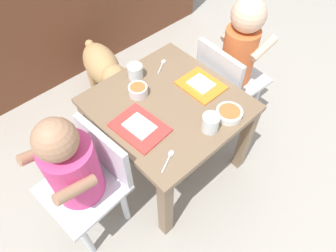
{
  "coord_description": "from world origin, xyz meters",
  "views": [
    {
      "loc": [
        -0.57,
        -0.62,
        1.35
      ],
      "look_at": [
        0.0,
        0.0,
        0.28
      ],
      "focal_mm": 32.67,
      "sensor_mm": 36.0,
      "label": 1
    }
  ],
  "objects_px": {
    "food_tray_right": "(201,85)",
    "spoon_by_right_tray": "(168,159)",
    "water_cup_left": "(136,72)",
    "dining_table": "(168,115)",
    "dog": "(104,68)",
    "water_cup_right": "(210,124)",
    "spoon_by_left_tray": "(162,65)",
    "seated_child_left": "(76,168)",
    "seated_child_right": "(238,53)",
    "cereal_bowl_right_side": "(229,113)",
    "veggie_bowl_near": "(138,90)",
    "food_tray_left": "(140,127)"
  },
  "relations": [
    {
      "from": "food_tray_right",
      "to": "spoon_by_right_tray",
      "type": "height_order",
      "value": "food_tray_right"
    },
    {
      "from": "food_tray_right",
      "to": "water_cup_left",
      "type": "xyz_separation_m",
      "value": [
        -0.16,
        0.23,
        0.02
      ]
    },
    {
      "from": "dining_table",
      "to": "food_tray_right",
      "type": "height_order",
      "value": "food_tray_right"
    },
    {
      "from": "food_tray_right",
      "to": "water_cup_left",
      "type": "height_order",
      "value": "water_cup_left"
    },
    {
      "from": "dog",
      "to": "water_cup_right",
      "type": "relative_size",
      "value": 6.28
    },
    {
      "from": "dining_table",
      "to": "spoon_by_left_tray",
      "type": "distance_m",
      "value": 0.24
    },
    {
      "from": "seated_child_left",
      "to": "water_cup_left",
      "type": "bearing_deg",
      "value": 25.57
    },
    {
      "from": "dining_table",
      "to": "seated_child_right",
      "type": "bearing_deg",
      "value": 0.14
    },
    {
      "from": "seated_child_left",
      "to": "spoon_by_left_tray",
      "type": "height_order",
      "value": "seated_child_left"
    },
    {
      "from": "water_cup_left",
      "to": "spoon_by_left_tray",
      "type": "xyz_separation_m",
      "value": [
        0.13,
        -0.02,
        -0.02
      ]
    },
    {
      "from": "dog",
      "to": "spoon_by_right_tray",
      "type": "distance_m",
      "value": 0.84
    },
    {
      "from": "seated_child_left",
      "to": "food_tray_right",
      "type": "distance_m",
      "value": 0.61
    },
    {
      "from": "cereal_bowl_right_side",
      "to": "spoon_by_left_tray",
      "type": "distance_m",
      "value": 0.4
    },
    {
      "from": "spoon_by_right_tray",
      "to": "dining_table",
      "type": "bearing_deg",
      "value": 47.67
    },
    {
      "from": "spoon_by_left_tray",
      "to": "water_cup_right",
      "type": "bearing_deg",
      "value": -105.86
    },
    {
      "from": "dining_table",
      "to": "seated_child_right",
      "type": "height_order",
      "value": "seated_child_right"
    },
    {
      "from": "seated_child_left",
      "to": "dog",
      "type": "height_order",
      "value": "seated_child_left"
    },
    {
      "from": "seated_child_right",
      "to": "veggie_bowl_near",
      "type": "xyz_separation_m",
      "value": [
        -0.5,
        0.12,
        0.01
      ]
    },
    {
      "from": "seated_child_right",
      "to": "food_tray_left",
      "type": "height_order",
      "value": "seated_child_right"
    },
    {
      "from": "seated_child_left",
      "to": "spoon_by_right_tray",
      "type": "distance_m",
      "value": 0.32
    },
    {
      "from": "food_tray_left",
      "to": "spoon_by_left_tray",
      "type": "xyz_separation_m",
      "value": [
        0.3,
        0.21,
        -0.0
      ]
    },
    {
      "from": "seated_child_right",
      "to": "dog",
      "type": "relative_size",
      "value": 1.63
    },
    {
      "from": "food_tray_right",
      "to": "food_tray_left",
      "type": "bearing_deg",
      "value": -180.0
    },
    {
      "from": "spoon_by_left_tray",
      "to": "spoon_by_right_tray",
      "type": "height_order",
      "value": "same"
    },
    {
      "from": "dining_table",
      "to": "seated_child_left",
      "type": "height_order",
      "value": "seated_child_left"
    },
    {
      "from": "veggie_bowl_near",
      "to": "spoon_by_right_tray",
      "type": "height_order",
      "value": "veggie_bowl_near"
    },
    {
      "from": "dog",
      "to": "food_tray_right",
      "type": "height_order",
      "value": "food_tray_right"
    },
    {
      "from": "dining_table",
      "to": "veggie_bowl_near",
      "type": "bearing_deg",
      "value": 116.06
    },
    {
      "from": "food_tray_right",
      "to": "seated_child_left",
      "type": "bearing_deg",
      "value": 178.19
    },
    {
      "from": "seated_child_right",
      "to": "food_tray_left",
      "type": "bearing_deg",
      "value": -177.59
    },
    {
      "from": "spoon_by_left_tray",
      "to": "food_tray_right",
      "type": "bearing_deg",
      "value": -81.04
    },
    {
      "from": "veggie_bowl_near",
      "to": "spoon_by_left_tray",
      "type": "height_order",
      "value": "veggie_bowl_near"
    },
    {
      "from": "dining_table",
      "to": "food_tray_left",
      "type": "xyz_separation_m",
      "value": [
        -0.17,
        -0.02,
        0.08
      ]
    },
    {
      "from": "food_tray_right",
      "to": "water_cup_right",
      "type": "relative_size",
      "value": 2.58
    },
    {
      "from": "dining_table",
      "to": "food_tray_left",
      "type": "distance_m",
      "value": 0.19
    },
    {
      "from": "water_cup_right",
      "to": "cereal_bowl_right_side",
      "type": "height_order",
      "value": "water_cup_right"
    },
    {
      "from": "seated_child_right",
      "to": "cereal_bowl_right_side",
      "type": "bearing_deg",
      "value": -145.8
    },
    {
      "from": "seated_child_right",
      "to": "water_cup_right",
      "type": "bearing_deg",
      "value": -153.61
    },
    {
      "from": "seated_child_right",
      "to": "spoon_by_left_tray",
      "type": "xyz_separation_m",
      "value": [
        -0.3,
        0.19,
        -0.01
      ]
    },
    {
      "from": "seated_child_left",
      "to": "spoon_by_left_tray",
      "type": "xyz_separation_m",
      "value": [
        0.57,
        0.19,
        0.01
      ]
    },
    {
      "from": "dog",
      "to": "spoon_by_right_tray",
      "type": "xyz_separation_m",
      "value": [
        -0.23,
        -0.78,
        0.21
      ]
    },
    {
      "from": "cereal_bowl_right_side",
      "to": "spoon_by_right_tray",
      "type": "bearing_deg",
      "value": 177.51
    },
    {
      "from": "dog",
      "to": "food_tray_left",
      "type": "xyz_separation_m",
      "value": [
        -0.22,
        -0.6,
        0.22
      ]
    },
    {
      "from": "dining_table",
      "to": "food_tray_left",
      "type": "relative_size",
      "value": 2.63
    },
    {
      "from": "food_tray_right",
      "to": "water_cup_left",
      "type": "distance_m",
      "value": 0.28
    },
    {
      "from": "water_cup_left",
      "to": "water_cup_right",
      "type": "bearing_deg",
      "value": -87.42
    },
    {
      "from": "seated_child_left",
      "to": "water_cup_right",
      "type": "bearing_deg",
      "value": -23.37
    },
    {
      "from": "dining_table",
      "to": "spoon_by_right_tray",
      "type": "height_order",
      "value": "spoon_by_right_tray"
    },
    {
      "from": "dog",
      "to": "water_cup_right",
      "type": "bearing_deg",
      "value": -91.92
    },
    {
      "from": "seated_child_left",
      "to": "spoon_by_left_tray",
      "type": "distance_m",
      "value": 0.61
    }
  ]
}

